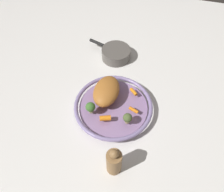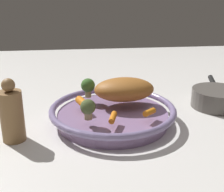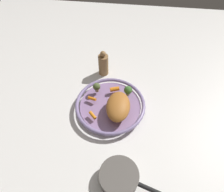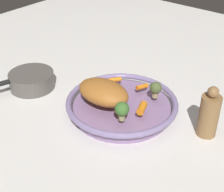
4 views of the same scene
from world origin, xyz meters
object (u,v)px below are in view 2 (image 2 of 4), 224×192
Objects in this scene: baby_carrot_back at (149,112)px; broccoli_floret_mid at (88,108)px; baby_carrot_near_rim at (113,117)px; baby_carrot_left at (82,102)px; serving_bowl at (113,114)px; broccoli_floret_edge at (88,86)px; pepper_mill at (12,114)px; roast_chicken_piece at (124,89)px; saucepan at (217,98)px.

baby_carrot_back is 0.84× the size of broccoli_floret_mid.
baby_carrot_left is (0.10, 0.07, 0.00)m from baby_carrot_near_rim.
broccoli_floret_edge reaches higher than serving_bowl.
baby_carrot_left is 0.29× the size of pepper_mill.
serving_bowl is 8.08× the size of baby_carrot_back.
baby_carrot_left is 0.07m from broccoli_floret_edge.
baby_carrot_near_rim is at bearing -95.06° from pepper_mill.
roast_chicken_piece is 4.07× the size of baby_carrot_near_rim.
roast_chicken_piece is 0.70× the size of saucepan.
serving_bowl is 0.34m from saucepan.
baby_carrot_left is at bearing 8.19° from broccoli_floret_mid.
baby_carrot_left is at bearing 163.52° from broccoli_floret_edge.
baby_carrot_back is 0.27× the size of pepper_mill.
roast_chicken_piece is at bearing -42.18° from broccoli_floret_mid.
baby_carrot_back is 0.21m from broccoli_floret_edge.
roast_chicken_piece is 0.30m from pepper_mill.
pepper_mill is at bearing 84.94° from baby_carrot_near_rim.
baby_carrot_back is (-0.08, -0.16, -0.00)m from baby_carrot_left.
baby_carrot_left reaches higher than serving_bowl.
broccoli_floret_edge is at bearing 68.83° from roast_chicken_piece.
baby_carrot_back is 0.18× the size of saucepan.
baby_carrot_back is at bearing 120.59° from saucepan.
serving_bowl is at bearing -42.08° from broccoli_floret_mid.
pepper_mill reaches higher than serving_bowl.
roast_chicken_piece reaches higher than baby_carrot_near_rim.
serving_bowl is at bearing -6.78° from baby_carrot_near_rim.
broccoli_floret_mid is 0.18m from pepper_mill.
baby_carrot_near_rim is 0.12m from baby_carrot_left.
pepper_mill reaches higher than broccoli_floret_mid.
baby_carrot_left is at bearing 81.57° from serving_bowl.
saucepan is (0.16, -0.34, -0.03)m from baby_carrot_near_rim.
serving_bowl is at bearing 49.85° from baby_carrot_back.
broccoli_floret_edge is 0.39m from saucepan.
pepper_mill is at bearing 89.79° from baby_carrot_back.
roast_chicken_piece is 0.10m from broccoli_floret_edge.
broccoli_floret_edge is at bearing 89.63° from saucepan.
roast_chicken_piece is at bearing 22.23° from baby_carrot_back.
broccoli_floret_mid is at bearing 76.52° from baby_carrot_near_rim.
serving_bowl is at bearing 103.06° from saucepan.
roast_chicken_piece is 3.98× the size of baby_carrot_back.
pepper_mill is at bearing 128.69° from broccoli_floret_edge.
baby_carrot_left is at bearing 63.44° from baby_carrot_back.
pepper_mill is (-0.07, 0.24, 0.04)m from serving_bowl.
broccoli_floret_mid is at bearing 137.92° from serving_bowl.
roast_chicken_piece reaches higher than broccoli_floret_mid.
broccoli_floret_mid is 0.91× the size of broccoli_floret_edge.
baby_carrot_left reaches higher than baby_carrot_near_rim.
broccoli_floret_mid is at bearing 92.20° from baby_carrot_back.
saucepan is (0.14, -0.57, -0.04)m from pepper_mill.
baby_carrot_back is at bearing -136.02° from broccoli_floret_edge.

